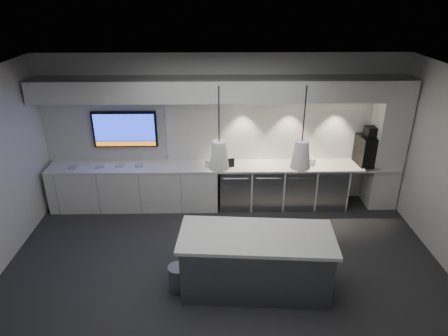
{
  "coord_description": "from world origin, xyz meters",
  "views": [
    {
      "loc": [
        -0.09,
        -4.95,
        4.11
      ],
      "look_at": [
        0.01,
        1.1,
        1.33
      ],
      "focal_mm": 32.0,
      "sensor_mm": 36.0,
      "label": 1
    }
  ],
  "objects_px": {
    "island": "(256,262)",
    "wall_tv": "(125,129)",
    "coffee_machine": "(369,149)",
    "bin": "(178,278)"
  },
  "relations": [
    {
      "from": "wall_tv",
      "to": "coffee_machine",
      "type": "height_order",
      "value": "wall_tv"
    },
    {
      "from": "wall_tv",
      "to": "island",
      "type": "height_order",
      "value": "wall_tv"
    },
    {
      "from": "bin",
      "to": "coffee_machine",
      "type": "xyz_separation_m",
      "value": [
        3.53,
        2.51,
        1.01
      ]
    },
    {
      "from": "island",
      "to": "coffee_machine",
      "type": "relative_size",
      "value": 2.96
    },
    {
      "from": "island",
      "to": "bin",
      "type": "bearing_deg",
      "value": -174.68
    },
    {
      "from": "island",
      "to": "coffee_machine",
      "type": "distance_m",
      "value": 3.54
    },
    {
      "from": "bin",
      "to": "coffee_machine",
      "type": "relative_size",
      "value": 0.54
    },
    {
      "from": "island",
      "to": "wall_tv",
      "type": "bearing_deg",
      "value": 134.86
    },
    {
      "from": "island",
      "to": "coffee_machine",
      "type": "bearing_deg",
      "value": 50.24
    },
    {
      "from": "island",
      "to": "bin",
      "type": "height_order",
      "value": "island"
    }
  ]
}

